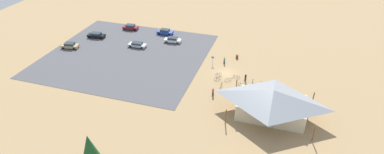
{
  "coord_description": "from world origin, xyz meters",
  "views": [
    {
      "loc": [
        -10.89,
        59.92,
        36.55
      ],
      "look_at": [
        6.12,
        5.47,
        1.2
      ],
      "focal_mm": 29.69,
      "sensor_mm": 36.0,
      "label": 1
    }
  ],
  "objects_px": {
    "bicycle_purple_by_bin": "(236,77)",
    "visitor_near_lot": "(246,77)",
    "bicycle_red_edge_north": "(249,88)",
    "car_tan_inner_stall": "(70,45)",
    "bicycle_black_edge_south": "(218,79)",
    "pine_mideast": "(90,148)",
    "bicycle_yellow_yard_front": "(234,92)",
    "bicycle_teal_yard_center": "(253,82)",
    "car_maroon_by_curb": "(130,27)",
    "trash_bin": "(237,57)",
    "bicycle_silver_yard_left": "(228,80)",
    "visitor_crossing_yard": "(213,92)",
    "bicycle_orange_lone_west": "(262,84)",
    "car_blue_end_stall": "(165,32)",
    "bicycle_green_front_row": "(242,85)",
    "bicycle_white_yard_right": "(221,85)",
    "car_white_front_row": "(173,40)",
    "car_silver_mid_lot": "(137,45)",
    "lot_sign": "(213,59)",
    "bicycle_blue_trailside": "(218,74)",
    "car_black_second_row": "(96,35)",
    "visitor_at_bikes": "(224,60)",
    "bike_pavilion": "(272,101)"
  },
  "relations": [
    {
      "from": "bike_pavilion",
      "to": "car_blue_end_stall",
      "type": "relative_size",
      "value": 3.38
    },
    {
      "from": "bicycle_yellow_yard_front",
      "to": "bicycle_white_yard_right",
      "type": "bearing_deg",
      "value": -30.78
    },
    {
      "from": "car_blue_end_stall",
      "to": "lot_sign",
      "type": "bearing_deg",
      "value": 142.96
    },
    {
      "from": "bicycle_teal_yard_center",
      "to": "bicycle_green_front_row",
      "type": "height_order",
      "value": "bicycle_green_front_row"
    },
    {
      "from": "car_white_front_row",
      "to": "car_black_second_row",
      "type": "height_order",
      "value": "car_white_front_row"
    },
    {
      "from": "bicycle_yellow_yard_front",
      "to": "bicycle_orange_lone_west",
      "type": "bearing_deg",
      "value": -137.47
    },
    {
      "from": "car_black_second_row",
      "to": "car_maroon_by_curb",
      "type": "height_order",
      "value": "car_maroon_by_curb"
    },
    {
      "from": "trash_bin",
      "to": "bicycle_white_yard_right",
      "type": "distance_m",
      "value": 13.23
    },
    {
      "from": "pine_mideast",
      "to": "bicycle_green_front_row",
      "type": "height_order",
      "value": "pine_mideast"
    },
    {
      "from": "bicycle_blue_trailside",
      "to": "car_maroon_by_curb",
      "type": "bearing_deg",
      "value": -30.07
    },
    {
      "from": "bicycle_teal_yard_center",
      "to": "car_maroon_by_curb",
      "type": "distance_m",
      "value": 41.89
    },
    {
      "from": "bicycle_red_edge_north",
      "to": "car_tan_inner_stall",
      "type": "distance_m",
      "value": 47.08
    },
    {
      "from": "visitor_crossing_yard",
      "to": "visitor_near_lot",
      "type": "bearing_deg",
      "value": -125.51
    },
    {
      "from": "car_silver_mid_lot",
      "to": "car_black_second_row",
      "type": "height_order",
      "value": "car_black_second_row"
    },
    {
      "from": "bicycle_white_yard_right",
      "to": "bicycle_blue_trailside",
      "type": "bearing_deg",
      "value": -69.05
    },
    {
      "from": "bicycle_yellow_yard_front",
      "to": "car_black_second_row",
      "type": "relative_size",
      "value": 0.36
    },
    {
      "from": "pine_mideast",
      "to": "bicycle_yellow_yard_front",
      "type": "bearing_deg",
      "value": -122.11
    },
    {
      "from": "car_white_front_row",
      "to": "car_blue_end_stall",
      "type": "distance_m",
      "value": 5.74
    },
    {
      "from": "bicycle_black_edge_south",
      "to": "bicycle_orange_lone_west",
      "type": "bearing_deg",
      "value": -175.69
    },
    {
      "from": "pine_mideast",
      "to": "bicycle_yellow_yard_front",
      "type": "xyz_separation_m",
      "value": [
        -16.08,
        -25.61,
        -3.89
      ]
    },
    {
      "from": "car_silver_mid_lot",
      "to": "lot_sign",
      "type": "bearing_deg",
      "value": 171.39
    },
    {
      "from": "bicycle_blue_trailside",
      "to": "bicycle_orange_lone_west",
      "type": "height_order",
      "value": "bicycle_blue_trailside"
    },
    {
      "from": "bicycle_silver_yard_left",
      "to": "visitor_crossing_yard",
      "type": "distance_m",
      "value": 6.55
    },
    {
      "from": "bicycle_green_front_row",
      "to": "car_white_front_row",
      "type": "bearing_deg",
      "value": -36.3
    },
    {
      "from": "bicycle_white_yard_right",
      "to": "visitor_crossing_yard",
      "type": "xyz_separation_m",
      "value": [
        0.85,
        3.73,
        0.54
      ]
    },
    {
      "from": "car_maroon_by_curb",
      "to": "car_black_second_row",
      "type": "bearing_deg",
      "value": 50.75
    },
    {
      "from": "trash_bin",
      "to": "pine_mideast",
      "type": "height_order",
      "value": "pine_mideast"
    },
    {
      "from": "car_maroon_by_curb",
      "to": "visitor_crossing_yard",
      "type": "bearing_deg",
      "value": 140.79
    },
    {
      "from": "trash_bin",
      "to": "car_black_second_row",
      "type": "xyz_separation_m",
      "value": [
        38.86,
        -0.33,
        0.3
      ]
    },
    {
      "from": "bicycle_yellow_yard_front",
      "to": "visitor_near_lot",
      "type": "bearing_deg",
      "value": -104.6
    },
    {
      "from": "car_blue_end_stall",
      "to": "visitor_near_lot",
      "type": "relative_size",
      "value": 2.56
    },
    {
      "from": "pine_mideast",
      "to": "bicycle_red_edge_north",
      "type": "bearing_deg",
      "value": -124.07
    },
    {
      "from": "bicycle_purple_by_bin",
      "to": "visitor_near_lot",
      "type": "height_order",
      "value": "visitor_near_lot"
    },
    {
      "from": "bicycle_green_front_row",
      "to": "car_blue_end_stall",
      "type": "relative_size",
      "value": 0.4
    },
    {
      "from": "visitor_at_bikes",
      "to": "car_silver_mid_lot",
      "type": "bearing_deg",
      "value": -4.55
    },
    {
      "from": "trash_bin",
      "to": "bicycle_white_yard_right",
      "type": "height_order",
      "value": "trash_bin"
    },
    {
      "from": "car_silver_mid_lot",
      "to": "car_blue_end_stall",
      "type": "height_order",
      "value": "car_blue_end_stall"
    },
    {
      "from": "car_blue_end_stall",
      "to": "bicycle_black_edge_south",
      "type": "bearing_deg",
      "value": 135.93
    },
    {
      "from": "bicycle_white_yard_right",
      "to": "car_white_front_row",
      "type": "height_order",
      "value": "car_white_front_row"
    },
    {
      "from": "bicycle_red_edge_north",
      "to": "car_maroon_by_curb",
      "type": "xyz_separation_m",
      "value": [
        37.39,
        -20.85,
        0.43
      ]
    },
    {
      "from": "car_black_second_row",
      "to": "car_tan_inner_stall",
      "type": "xyz_separation_m",
      "value": [
        2.99,
        7.57,
        0.0
      ]
    },
    {
      "from": "pine_mideast",
      "to": "bicycle_green_front_row",
      "type": "bearing_deg",
      "value": -120.81
    },
    {
      "from": "car_blue_end_stall",
      "to": "trash_bin",
      "type": "bearing_deg",
      "value": 159.83
    },
    {
      "from": "car_tan_inner_stall",
      "to": "bicycle_black_edge_south",
      "type": "bearing_deg",
      "value": 174.59
    },
    {
      "from": "bicycle_orange_lone_west",
      "to": "bicycle_green_front_row",
      "type": "height_order",
      "value": "bicycle_green_front_row"
    },
    {
      "from": "visitor_near_lot",
      "to": "car_blue_end_stall",
      "type": "bearing_deg",
      "value": -34.68
    },
    {
      "from": "bicycle_green_front_row",
      "to": "bicycle_yellow_yard_front",
      "type": "distance_m",
      "value": 3.37
    },
    {
      "from": "trash_bin",
      "to": "bicycle_black_edge_south",
      "type": "height_order",
      "value": "trash_bin"
    },
    {
      "from": "trash_bin",
      "to": "lot_sign",
      "type": "bearing_deg",
      "value": 43.91
    },
    {
      "from": "bicycle_blue_trailside",
      "to": "car_black_second_row",
      "type": "xyz_separation_m",
      "value": [
        36.46,
        -9.6,
        0.37
      ]
    }
  ]
}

